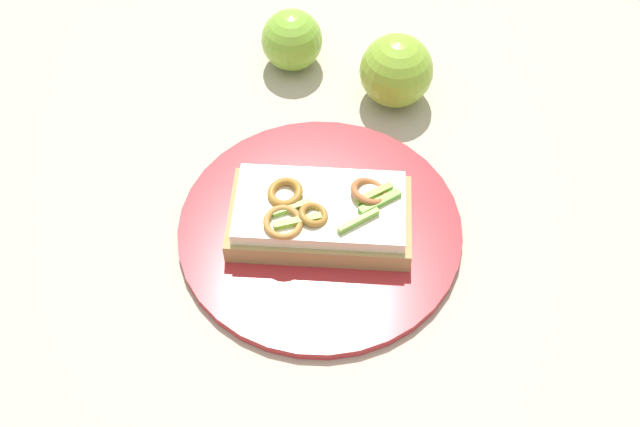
{
  "coord_description": "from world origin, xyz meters",
  "views": [
    {
      "loc": [
        0.3,
        -0.33,
        0.63
      ],
      "look_at": [
        0.0,
        0.0,
        0.03
      ],
      "focal_mm": 42.49,
      "sensor_mm": 36.0,
      "label": 1
    }
  ],
  "objects": [
    {
      "name": "ground_plane",
      "position": [
        0.0,
        0.0,
        0.0
      ],
      "size": [
        2.0,
        2.0,
        0.0
      ],
      "primitive_type": "plane",
      "color": "#BFAD98",
      "rests_on": "ground"
    },
    {
      "name": "plate",
      "position": [
        0.0,
        0.0,
        0.01
      ],
      "size": [
        0.29,
        0.29,
        0.01
      ],
      "primitive_type": "cylinder",
      "color": "#B92B31",
      "rests_on": "ground_plane"
    },
    {
      "name": "apple_0",
      "position": [
        -0.19,
        0.17,
        0.04
      ],
      "size": [
        0.09,
        0.09,
        0.07
      ],
      "primitive_type": "sphere",
      "rotation": [
        0.0,
        0.0,
        1.89
      ],
      "color": "#86BB38",
      "rests_on": "ground_plane"
    },
    {
      "name": "sandwich",
      "position": [
        0.0,
        -0.0,
        0.03
      ],
      "size": [
        0.2,
        0.19,
        0.05
      ],
      "rotation": [
        0.0,
        0.0,
        3.81
      ],
      "color": "tan",
      "rests_on": "plate"
    },
    {
      "name": "apple_1",
      "position": [
        -0.06,
        0.2,
        0.04
      ],
      "size": [
        0.1,
        0.1,
        0.08
      ],
      "primitive_type": "sphere",
      "rotation": [
        0.0,
        0.0,
        3.34
      ],
      "color": "#8EB834",
      "rests_on": "ground_plane"
    }
  ]
}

